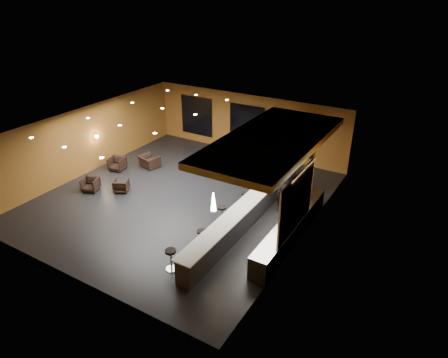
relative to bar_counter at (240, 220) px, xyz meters
The scene contains 34 objects.
floor 3.82m from the bar_counter, 164.68° to the left, with size 12.00×13.00×0.10m, color black.
ceiling 4.86m from the bar_counter, 164.68° to the left, with size 12.00×13.00×0.10m, color black.
wall_back 8.48m from the bar_counter, 115.80° to the left, with size 12.00×0.10×3.50m, color #8F5920.
wall_front 6.76m from the bar_counter, 123.33° to the right, with size 12.00×0.10×3.50m, color #8F5920.
wall_left 9.83m from the bar_counter, behind, with size 0.10×13.00×3.50m, color #8F5920.
wall_right 2.88m from the bar_counter, 22.62° to the left, with size 0.10×13.00×3.50m, color #8F5920.
wood_soffit 3.51m from the bar_counter, 80.07° to the left, with size 3.60×8.00×0.28m, color olive.
window_left 10.39m from the bar_counter, 133.86° to the left, with size 2.20×0.06×2.40m, color black.
window_center 8.37m from the bar_counter, 116.13° to the left, with size 2.20×0.06×2.40m, color black.
window_right 7.56m from the bar_counter, 94.99° to the left, with size 2.20×0.06×2.40m, color black.
tile_backsplash 2.75m from the bar_counter, ahead, with size 0.06×3.20×2.40m, color white.
bar_counter is the anchor object (origin of this frame).
bar_top 0.52m from the bar_counter, ahead, with size 0.78×8.10×0.05m, color beige.
prep_counter 2.06m from the bar_counter, 14.04° to the left, with size 0.70×6.00×0.86m, color black.
prep_top 2.10m from the bar_counter, 14.04° to the left, with size 0.72×6.00×0.03m, color silver.
wall_shelf_lower 2.44m from the bar_counter, ahead, with size 0.30×1.50×0.03m, color silver.
wall_shelf_upper 2.67m from the bar_counter, ahead, with size 0.30×1.50×0.03m, color silver.
column 4.77m from the bar_counter, 90.00° to the left, with size 0.60×0.60×3.50m, color brown.
wall_sconce 9.73m from the bar_counter, behind, with size 0.22×0.22×0.22m, color #FFE5B2.
pendant_0 2.72m from the bar_counter, 90.00° to the right, with size 0.20×0.20×0.70m, color white.
pendant_1 1.92m from the bar_counter, 90.00° to the left, with size 0.20×0.20×0.70m, color white.
pendant_2 3.52m from the bar_counter, 90.00° to the left, with size 0.20×0.20×0.70m, color white.
staff_a 2.48m from the bar_counter, 67.20° to the left, with size 0.65×0.43×1.78m, color black.
staff_b 3.57m from the bar_counter, 75.72° to the left, with size 0.82×0.64×1.69m, color black.
staff_c 3.18m from the bar_counter, 64.24° to the left, with size 0.78×0.51×1.60m, color black.
armchair_a 7.95m from the bar_counter, behind, with size 0.72×0.74×0.67m, color black.
armchair_b 6.59m from the bar_counter, behind, with size 0.68×0.70×0.63m, color black.
armchair_c 8.69m from the bar_counter, 168.37° to the left, with size 0.78×0.80×0.73m, color black.
armchair_d 7.83m from the bar_counter, 158.18° to the left, with size 1.01×0.89×0.66m, color black.
bar_stool_0 3.53m from the bar_counter, 104.88° to the right, with size 0.42×0.42×0.84m.
bar_stool_1 1.89m from the bar_counter, 112.67° to the right, with size 0.38×0.38×0.74m.
bar_stool_2 0.95m from the bar_counter, behind, with size 0.39×0.39×0.77m.
bar_stool_3 1.95m from the bar_counter, 111.68° to the left, with size 0.36×0.36×0.72m.
bar_stool_4 3.59m from the bar_counter, 104.18° to the left, with size 0.38×0.38×0.75m.
Camera 1 is at (10.12, -13.15, 9.27)m, focal length 32.00 mm.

